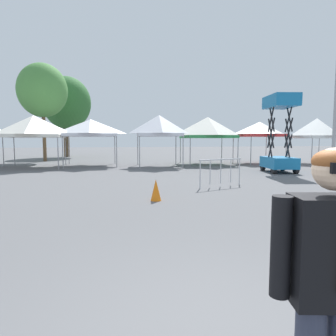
# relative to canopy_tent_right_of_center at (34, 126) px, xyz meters

# --- Properties ---
(canopy_tent_right_of_center) EXTENTS (3.56, 3.56, 3.36)m
(canopy_tent_right_of_center) POSITION_rel_canopy_tent_right_of_center_xyz_m (0.00, 0.00, 0.00)
(canopy_tent_right_of_center) COLOR #9E9EA3
(canopy_tent_right_of_center) RESTS_ON ground
(canopy_tent_far_right) EXTENTS (3.51, 3.51, 3.19)m
(canopy_tent_far_right) POSITION_rel_canopy_tent_right_of_center_xyz_m (3.53, 0.62, -0.05)
(canopy_tent_far_right) COLOR #9E9EA3
(canopy_tent_far_right) RESTS_ON ground
(canopy_tent_center) EXTENTS (3.08, 3.08, 3.44)m
(canopy_tent_center) POSITION_rel_canopy_tent_right_of_center_xyz_m (8.04, -0.90, 0.08)
(canopy_tent_center) COLOR #9E9EA3
(canopy_tent_center) RESTS_ON ground
(canopy_tent_behind_left) EXTENTS (3.72, 3.72, 3.45)m
(canopy_tent_behind_left) POSITION_rel_canopy_tent_right_of_center_xyz_m (11.85, 0.22, 0.03)
(canopy_tent_behind_left) COLOR #9E9EA3
(canopy_tent_behind_left) RESTS_ON ground
(canopy_tent_left_of_center) EXTENTS (3.13, 3.13, 3.15)m
(canopy_tent_left_of_center) POSITION_rel_canopy_tent_right_of_center_xyz_m (16.04, 0.28, -0.07)
(canopy_tent_left_of_center) COLOR #9E9EA3
(canopy_tent_left_of_center) RESTS_ON ground
(canopy_tent_behind_right) EXTENTS (3.17, 3.17, 3.40)m
(canopy_tent_behind_right) POSITION_rel_canopy_tent_right_of_center_xyz_m (20.01, -0.96, -0.00)
(canopy_tent_behind_right) COLOR #9E9EA3
(canopy_tent_behind_right) RESTS_ON ground
(scissor_lift) EXTENTS (1.78, 2.51, 4.23)m
(scissor_lift) POSITION_rel_canopy_tent_right_of_center_xyz_m (13.96, -5.75, -1.39)
(scissor_lift) COLOR black
(scissor_lift) RESTS_ON ground
(person_foreground) EXTENTS (0.64, 0.33, 1.78)m
(person_foreground) POSITION_rel_canopy_tent_right_of_center_xyz_m (5.66, -19.50, -1.62)
(person_foreground) COLOR #33384C
(person_foreground) RESTS_ON ground
(tree_behind_tents_left) EXTENTS (3.76, 3.76, 7.69)m
(tree_behind_tents_left) POSITION_rel_canopy_tent_right_of_center_xyz_m (0.39, 12.30, 2.95)
(tree_behind_tents_left) COLOR brown
(tree_behind_tents_left) RESTS_ON ground
(tree_behind_tents_center) EXTENTS (3.96, 3.96, 7.99)m
(tree_behind_tents_center) POSITION_rel_canopy_tent_right_of_center_xyz_m (-0.44, 5.75, 3.14)
(tree_behind_tents_center) COLOR brown
(tree_behind_tents_center) RESTS_ON ground
(tree_behind_tents_right) EXTENTS (4.89, 4.89, 8.30)m
(tree_behind_tents_right) POSITION_rel_canopy_tent_right_of_center_xyz_m (0.68, 12.30, 2.95)
(tree_behind_tents_right) COLOR brown
(tree_behind_tents_right) RESTS_ON ground
(crowd_barrier_mid_lot) EXTENTS (2.00, 0.74, 1.08)m
(crowd_barrier_mid_lot) POSITION_rel_canopy_tent_right_of_center_xyz_m (8.85, -9.94, -1.90)
(crowd_barrier_mid_lot) COLOR #B7BABF
(crowd_barrier_mid_lot) RESTS_ON ground
(traffic_cone_near_barrier) EXTENTS (0.32, 0.32, 0.64)m
(traffic_cone_near_barrier) POSITION_rel_canopy_tent_right_of_center_xyz_m (5.93, -12.14, -2.33)
(traffic_cone_near_barrier) COLOR orange
(traffic_cone_near_barrier) RESTS_ON ground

